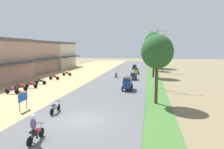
% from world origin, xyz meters
% --- Properties ---
extents(ground_plane, '(180.00, 180.00, 0.00)m').
position_xyz_m(ground_plane, '(0.00, 0.00, 0.00)').
color(ground_plane, '#7A6B4C').
extents(road_strip, '(9.00, 140.00, 0.08)m').
position_xyz_m(road_strip, '(0.00, 0.00, 0.04)').
color(road_strip, '#565659').
rests_on(road_strip, ground).
extents(median_strip, '(2.40, 140.00, 0.06)m').
position_xyz_m(median_strip, '(5.70, 0.00, 0.03)').
color(median_strip, '#3D6B2D').
rests_on(median_strip, ground).
extents(shophouse_mid, '(7.63, 11.14, 6.90)m').
position_xyz_m(shophouse_mid, '(-19.97, 26.79, 3.46)').
color(shophouse_mid, tan).
rests_on(shophouse_mid, ground).
extents(shophouse_far, '(8.09, 10.73, 6.90)m').
position_xyz_m(shophouse_far, '(-19.97, 38.94, 3.46)').
color(shophouse_far, beige).
rests_on(shophouse_far, ground).
extents(parked_motorbike_nearest, '(1.80, 0.54, 0.94)m').
position_xyz_m(parked_motorbike_nearest, '(-10.90, 7.01, 0.55)').
color(parked_motorbike_nearest, black).
rests_on(parked_motorbike_nearest, dirt_shoulder).
extents(parked_motorbike_second, '(1.80, 0.54, 0.94)m').
position_xyz_m(parked_motorbike_second, '(-10.95, 8.80, 0.55)').
color(parked_motorbike_second, black).
rests_on(parked_motorbike_second, dirt_shoulder).
extents(parked_motorbike_third, '(1.80, 0.54, 0.94)m').
position_xyz_m(parked_motorbike_third, '(-10.65, 10.63, 0.55)').
color(parked_motorbike_third, black).
rests_on(parked_motorbike_third, dirt_shoulder).
extents(parked_motorbike_fourth, '(1.80, 0.54, 0.94)m').
position_xyz_m(parked_motorbike_fourth, '(-10.86, 13.39, 0.55)').
color(parked_motorbike_fourth, black).
rests_on(parked_motorbike_fourth, dirt_shoulder).
extents(parked_motorbike_fifth, '(1.80, 0.54, 0.94)m').
position_xyz_m(parked_motorbike_fifth, '(-10.87, 17.89, 0.55)').
color(parked_motorbike_fifth, black).
rests_on(parked_motorbike_fifth, dirt_shoulder).
extents(parked_motorbike_sixth, '(1.80, 0.54, 0.94)m').
position_xyz_m(parked_motorbike_sixth, '(-10.68, 22.92, 0.55)').
color(parked_motorbike_sixth, black).
rests_on(parked_motorbike_sixth, dirt_shoulder).
extents(street_signboard, '(0.06, 1.30, 1.50)m').
position_xyz_m(street_signboard, '(-5.81, 1.44, 1.11)').
color(street_signboard, '#262628').
rests_on(street_signboard, dirt_shoulder).
extents(median_tree_nearest, '(3.04, 3.04, 6.61)m').
position_xyz_m(median_tree_nearest, '(5.52, 5.75, 5.02)').
color(median_tree_nearest, '#4C351E').
rests_on(median_tree_nearest, median_strip).
extents(median_tree_second, '(3.57, 3.57, 6.67)m').
position_xyz_m(median_tree_second, '(5.61, 24.03, 5.06)').
color(median_tree_second, '#4C351E').
rests_on(median_tree_second, median_strip).
extents(median_tree_third, '(2.91, 2.91, 6.23)m').
position_xyz_m(median_tree_third, '(5.77, 35.80, 4.94)').
color(median_tree_third, '#4C351E').
rests_on(median_tree_third, median_strip).
extents(median_tree_fourth, '(4.79, 4.79, 9.50)m').
position_xyz_m(median_tree_fourth, '(5.72, 42.58, 6.45)').
color(median_tree_fourth, '#4C351E').
rests_on(median_tree_fourth, median_strip).
extents(streetlamp_near, '(3.16, 0.20, 7.68)m').
position_xyz_m(streetlamp_near, '(5.80, 13.75, 4.49)').
color(streetlamp_near, gray).
rests_on(streetlamp_near, median_strip).
extents(streetlamp_mid, '(3.16, 0.20, 7.59)m').
position_xyz_m(streetlamp_mid, '(5.80, 32.50, 4.45)').
color(streetlamp_mid, gray).
rests_on(streetlamp_mid, median_strip).
extents(streetlamp_far, '(3.16, 0.20, 7.52)m').
position_xyz_m(streetlamp_far, '(5.80, 53.54, 4.41)').
color(streetlamp_far, gray).
rests_on(streetlamp_far, median_strip).
extents(utility_pole_near, '(1.80, 0.20, 8.28)m').
position_xyz_m(utility_pole_near, '(7.71, 32.76, 4.33)').
color(utility_pole_near, brown).
rests_on(utility_pole_near, ground).
extents(car_van_blue, '(1.19, 2.41, 1.67)m').
position_xyz_m(car_van_blue, '(2.15, 11.48, 1.02)').
color(car_van_blue, navy).
rests_on(car_van_blue, road_strip).
extents(car_sedan_charcoal, '(1.10, 2.26, 1.19)m').
position_xyz_m(car_sedan_charcoal, '(2.21, 20.34, 0.74)').
color(car_sedan_charcoal, '#282D33').
rests_on(car_sedan_charcoal, road_strip).
extents(car_hatchback_yellow, '(1.04, 2.00, 1.23)m').
position_xyz_m(car_hatchback_yellow, '(2.18, 28.32, 0.75)').
color(car_hatchback_yellow, gold).
rests_on(car_hatchback_yellow, road_strip).
extents(car_hatchback_black, '(1.04, 2.00, 1.23)m').
position_xyz_m(car_hatchback_black, '(1.32, 36.46, 0.75)').
color(car_hatchback_black, black).
rests_on(car_hatchback_black, road_strip).
extents(motorbike_foreground_rider, '(0.54, 1.80, 1.66)m').
position_xyz_m(motorbike_foreground_rider, '(-1.50, -4.01, 0.86)').
color(motorbike_foreground_rider, black).
rests_on(motorbike_foreground_rider, road_strip).
extents(motorbike_ahead_second, '(0.54, 1.80, 0.94)m').
position_xyz_m(motorbike_ahead_second, '(-2.74, 1.20, 0.57)').
color(motorbike_ahead_second, black).
rests_on(motorbike_ahead_second, road_strip).
extents(motorbike_ahead_third, '(0.54, 1.80, 0.94)m').
position_xyz_m(motorbike_ahead_third, '(-1.03, 22.40, 0.57)').
color(motorbike_ahead_third, black).
rests_on(motorbike_ahead_third, road_strip).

